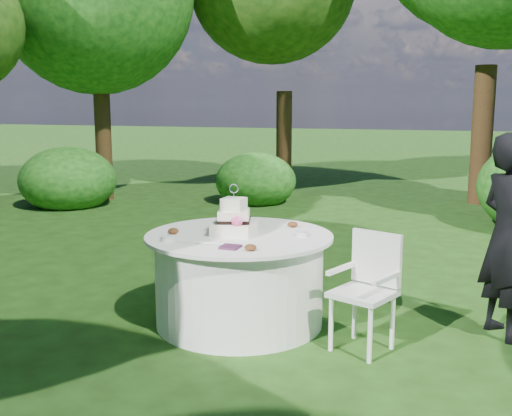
% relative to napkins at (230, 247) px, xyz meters
% --- Properties ---
extents(ground, '(80.00, 80.00, 0.00)m').
position_rel_napkins_xyz_m(ground, '(-0.12, 0.48, -0.78)').
color(ground, '#1C360E').
rests_on(ground, ground).
extents(napkins, '(0.14, 0.14, 0.02)m').
position_rel_napkins_xyz_m(napkins, '(0.00, 0.00, 0.00)').
color(napkins, '#491F3E').
rests_on(napkins, table).
extents(feather_plume, '(0.48, 0.07, 0.01)m').
position_rel_napkins_xyz_m(feather_plume, '(-0.26, 0.08, -0.00)').
color(feather_plume, white).
rests_on(feather_plume, table).
extents(guest, '(0.66, 0.71, 1.63)m').
position_rel_napkins_xyz_m(guest, '(1.97, 0.95, 0.03)').
color(guest, black).
rests_on(guest, ground).
extents(table, '(1.56, 1.56, 0.77)m').
position_rel_napkins_xyz_m(table, '(-0.12, 0.48, -0.39)').
color(table, white).
rests_on(table, ground).
extents(cake, '(0.36, 0.36, 0.43)m').
position_rel_napkins_xyz_m(cake, '(-0.16, 0.46, 0.10)').
color(cake, white).
rests_on(cake, table).
extents(chair, '(0.53, 0.53, 0.89)m').
position_rel_napkins_xyz_m(chair, '(0.98, 0.33, -0.26)').
color(chair, silver).
rests_on(chair, ground).
extents(votives, '(1.05, 1.01, 0.04)m').
position_rel_napkins_xyz_m(votives, '(-0.19, 0.52, 0.01)').
color(votives, silver).
rests_on(votives, table).
extents(petal_cups, '(0.94, 1.02, 0.05)m').
position_rel_napkins_xyz_m(petal_cups, '(-0.08, 0.39, 0.02)').
color(petal_cups, '#562D16').
rests_on(petal_cups, table).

